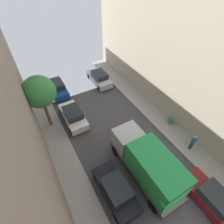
# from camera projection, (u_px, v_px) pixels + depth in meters

# --- Properties ---
(ground) EXTENTS (32.00, 32.00, 0.00)m
(ground) POSITION_uv_depth(u_px,v_px,m) (178.00, 221.00, 11.38)
(ground) COLOR #423F42
(parked_car_left_3) EXTENTS (1.78, 4.20, 1.57)m
(parked_car_left_3) POSITION_uv_depth(u_px,v_px,m) (116.00, 190.00, 12.13)
(parked_car_left_3) COLOR black
(parked_car_left_3) RESTS_ON ground
(parked_car_left_4) EXTENTS (1.78, 4.20, 1.57)m
(parked_car_left_4) POSITION_uv_depth(u_px,v_px,m) (73.00, 116.00, 17.36)
(parked_car_left_4) COLOR white
(parked_car_left_4) RESTS_ON ground
(parked_car_left_5) EXTENTS (1.78, 4.20, 1.57)m
(parked_car_left_5) POSITION_uv_depth(u_px,v_px,m) (57.00, 88.00, 20.73)
(parked_car_left_5) COLOR #194799
(parked_car_left_5) RESTS_ON ground
(parked_car_right_2) EXTENTS (1.78, 4.20, 1.57)m
(parked_car_right_2) POSITION_uv_depth(u_px,v_px,m) (212.00, 199.00, 11.70)
(parked_car_right_2) COLOR maroon
(parked_car_right_2) RESTS_ON ground
(parked_car_right_3) EXTENTS (1.78, 4.20, 1.57)m
(parked_car_right_3) POSITION_uv_depth(u_px,v_px,m) (99.00, 78.00, 22.24)
(parked_car_right_3) COLOR silver
(parked_car_right_3) RESTS_ON ground
(delivery_truck) EXTENTS (2.26, 6.60, 3.38)m
(delivery_truck) POSITION_uv_depth(u_px,v_px,m) (147.00, 164.00, 12.40)
(delivery_truck) COLOR #4C4C51
(delivery_truck) RESTS_ON ground
(pedestrian) EXTENTS (0.40, 0.36, 1.72)m
(pedestrian) POSITION_uv_depth(u_px,v_px,m) (193.00, 142.00, 14.64)
(pedestrian) COLOR #2D334C
(pedestrian) RESTS_ON sidewalk_right
(street_tree_0) EXTENTS (2.81, 2.81, 5.48)m
(street_tree_0) POSITION_uv_depth(u_px,v_px,m) (39.00, 92.00, 14.51)
(street_tree_0) COLOR brown
(street_tree_0) RESTS_ON sidewalk_left
(potted_plant_0) EXTENTS (0.54, 0.54, 0.84)m
(potted_plant_0) POSITION_uv_depth(u_px,v_px,m) (171.00, 120.00, 17.08)
(potted_plant_0) COLOR slate
(potted_plant_0) RESTS_ON sidewalk_right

